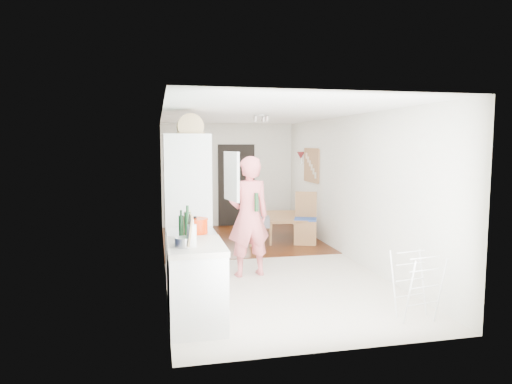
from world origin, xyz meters
name	(u,v)px	position (x,y,z in m)	size (l,w,h in m)	color
room_shell	(260,189)	(0.00, 0.00, 1.25)	(3.20, 7.00, 2.50)	silver
floor	(260,261)	(0.00, 0.00, 0.00)	(3.20, 7.00, 0.01)	beige
wood_floor_overlay	(240,239)	(0.00, 1.85, 0.01)	(3.20, 3.30, 0.01)	#56240C
sage_wall_panel	(166,157)	(-1.59, -2.00, 1.85)	(0.02, 3.00, 1.30)	slate
tile_splashback	(169,224)	(-1.59, -2.55, 1.15)	(0.02, 1.90, 0.50)	black
doorway_recess	(236,185)	(0.20, 3.48, 1.00)	(0.90, 0.04, 2.00)	black
base_cabinet	(196,287)	(-1.30, -2.55, 0.43)	(0.60, 0.90, 0.86)	silver
worktop	(196,246)	(-1.30, -2.55, 0.89)	(0.62, 0.92, 0.06)	beige
range_cooker	(191,268)	(-1.30, -1.80, 0.44)	(0.60, 0.60, 0.88)	silver
cooker_top	(191,233)	(-1.30, -1.80, 0.90)	(0.60, 0.60, 0.04)	silver
fridge_housing	(187,208)	(-1.27, -0.78, 1.07)	(0.66, 0.66, 2.15)	silver
fridge_door	(232,176)	(-0.66, -1.08, 1.55)	(0.56, 0.04, 0.70)	silver
fridge_interior	(208,175)	(-0.96, -0.78, 1.55)	(0.02, 0.52, 0.66)	white
pinboard	(312,165)	(1.58, 1.90, 1.55)	(0.03, 0.90, 0.70)	tan
pinboard_frame	(311,165)	(1.57, 1.90, 1.55)	(0.01, 0.94, 0.74)	#996C3E
wall_sconce	(301,155)	(1.54, 2.55, 1.75)	(0.18, 0.18, 0.16)	maroon
person	(248,206)	(-0.36, -0.79, 1.08)	(0.79, 0.52, 2.16)	#E86D71
dining_table	(285,229)	(0.93, 1.68, 0.22)	(1.23, 0.69, 0.43)	#996C3E
dining_chair	(305,218)	(1.20, 1.13, 0.52)	(0.44, 0.44, 1.04)	#996C3E
stool	(257,236)	(0.22, 1.18, 0.20)	(0.30, 0.30, 0.39)	#996C3E
grey_drape	(259,222)	(0.24, 1.15, 0.49)	(0.42, 0.42, 0.19)	gray
drying_rack	(416,287)	(1.16, -2.94, 0.39)	(0.40, 0.36, 0.78)	silver
bread_bin	(190,127)	(-1.22, -0.85, 2.25)	(0.39, 0.37, 0.20)	tan
red_casserole	(195,226)	(-1.26, -1.95, 1.01)	(0.32, 0.32, 0.18)	red
steel_pan	(184,242)	(-1.43, -2.68, 0.97)	(0.20, 0.20, 0.10)	silver
held_bottle	(256,202)	(-0.26, -0.93, 1.15)	(0.06, 0.06, 0.28)	#173F1D
bottle_a	(188,225)	(-1.37, -2.26, 1.08)	(0.07, 0.07, 0.31)	#173F1D
bottle_b	(181,226)	(-1.43, -2.18, 1.05)	(0.06, 0.06, 0.26)	#173F1D
bottle_c	(192,236)	(-1.35, -2.70, 1.04)	(0.10, 0.10, 0.24)	silver
pepper_mill_front	(186,225)	(-1.37, -2.02, 1.03)	(0.06, 0.06, 0.22)	tan
pepper_mill_back	(189,225)	(-1.34, -2.02, 1.04)	(0.06, 0.06, 0.24)	tan
chopping_boards	(189,230)	(-1.37, -2.65, 1.09)	(0.04, 0.25, 0.33)	tan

